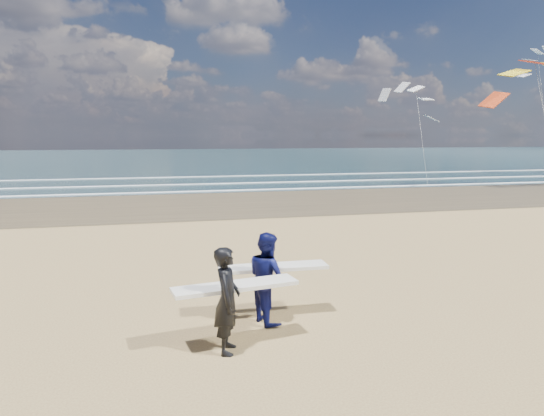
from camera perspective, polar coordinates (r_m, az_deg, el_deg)
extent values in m
cube|color=brown|center=(34.28, 25.39, 1.66)|extent=(220.00, 12.00, 0.01)
cube|color=#1A353A|center=(83.34, 1.35, 6.05)|extent=(220.00, 100.00, 0.02)
cube|color=white|center=(38.10, 20.87, 2.60)|extent=(220.00, 0.50, 0.05)
cube|color=white|center=(42.04, 17.26, 3.28)|extent=(220.00, 0.50, 0.05)
cube|color=white|center=(47.71, 13.26, 4.02)|extent=(220.00, 0.50, 0.05)
imported|color=black|center=(8.25, -5.30, -10.74)|extent=(0.57, 0.74, 1.81)
cube|color=white|center=(8.56, -4.32, -9.13)|extent=(2.25, 0.86, 0.07)
imported|color=#0D114C|center=(9.49, -0.53, -8.17)|extent=(0.86, 1.00, 1.78)
cube|color=white|center=(9.84, 0.15, -6.97)|extent=(2.21, 0.59, 0.07)
cube|color=slate|center=(37.17, 17.84, 2.62)|extent=(0.12, 0.12, 0.10)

